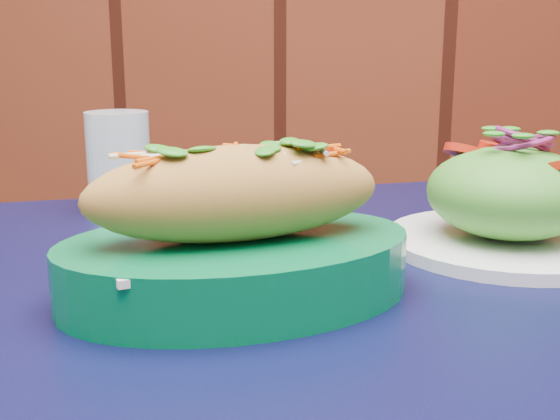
{
  "coord_description": "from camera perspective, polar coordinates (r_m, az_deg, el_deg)",
  "views": [
    {
      "loc": [
        -0.26,
        1.27,
        0.95
      ],
      "look_at": [
        -0.3,
        1.84,
        0.81
      ],
      "focal_mm": 45.0,
      "sensor_mm": 36.0,
      "label": 1
    }
  ],
  "objects": [
    {
      "name": "cafe_table",
      "position": [
        0.62,
        4.95,
        -13.82
      ],
      "size": [
        1.01,
        1.01,
        0.75
      ],
      "rotation": [
        0.0,
        0.0,
        0.32
      ],
      "color": "black",
      "rests_on": "ground"
    },
    {
      "name": "banh_mi_basket",
      "position": [
        0.55,
        -3.56,
        -2.18
      ],
      "size": [
        0.33,
        0.28,
        0.13
      ],
      "rotation": [
        0.0,
        0.0,
        0.42
      ],
      "color": "#036134",
      "rests_on": "cafe_table"
    },
    {
      "name": "salad_plate",
      "position": [
        0.72,
        18.13,
        0.65
      ],
      "size": [
        0.23,
        0.23,
        0.12
      ],
      "rotation": [
        0.0,
        0.0,
        0.32
      ],
      "color": "white",
      "rests_on": "cafe_table"
    },
    {
      "name": "water_glass",
      "position": [
        0.85,
        -12.96,
        3.77
      ],
      "size": [
        0.07,
        0.07,
        0.12
      ],
      "primitive_type": "cylinder",
      "color": "silver",
      "rests_on": "cafe_table"
    }
  ]
}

